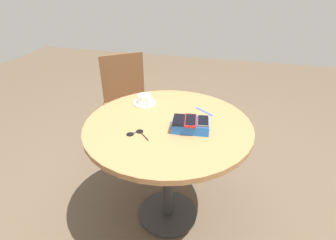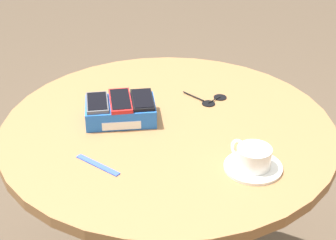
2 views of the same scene
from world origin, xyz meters
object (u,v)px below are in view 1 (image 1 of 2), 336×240
saucer (145,103)px  chair_near_window (129,104)px  phone_black (179,120)px  lanyard_strap (204,111)px  sunglasses (136,133)px  phone_red (191,120)px  phone_box (191,125)px  coffee_cup (144,99)px  phone_gray (203,121)px  round_table (168,140)px

saucer → chair_near_window: bearing=-55.3°
phone_black → lanyard_strap: (-0.11, -0.25, -0.06)m
lanyard_strap → sunglasses: size_ratio=1.03×
saucer → sunglasses: 0.37m
saucer → phone_red: bearing=144.6°
phone_box → phone_red: 0.03m
phone_black → coffee_cup: bearing=-41.6°
saucer → chair_near_window: (0.34, -0.49, -0.28)m
phone_gray → phone_black: same height
chair_near_window → round_table: bearing=128.5°
phone_box → sunglasses: (0.28, 0.12, -0.03)m
coffee_cup → lanyard_strap: (-0.40, 0.01, -0.03)m
lanyard_strap → chair_near_window: (0.73, -0.50, -0.28)m
phone_red → chair_near_window: chair_near_window is taller
round_table → sunglasses: sunglasses is taller
round_table → phone_red: bearing=163.0°
phone_red → sunglasses: bearing=22.2°
phone_red → phone_black: 0.06m
phone_gray → phone_red: size_ratio=0.86×
phone_gray → coffee_cup: size_ratio=1.22×
phone_gray → saucer: (0.42, -0.24, -0.06)m
phone_gray → phone_red: bearing=10.0°
phone_black → saucer: size_ratio=0.89×
phone_black → coffee_cup: (0.29, -0.26, -0.02)m
phone_red → phone_black: (0.06, 0.01, -0.00)m
coffee_cup → lanyard_strap: size_ratio=0.73×
phone_red → saucer: 0.44m
chair_near_window → lanyard_strap: bearing=145.8°
coffee_cup → chair_near_window: chair_near_window is taller
phone_black → phone_red: bearing=-173.7°
phone_gray → sunglasses: 0.37m
phone_red → coffee_cup: (0.35, -0.25, -0.02)m
chair_near_window → phone_gray: bearing=136.2°
sunglasses → chair_near_window: size_ratio=0.15×
chair_near_window → phone_box: bearing=133.3°
phone_box → lanyard_strap: phone_box is taller
lanyard_strap → sunglasses: 0.47m
saucer → round_table: bearing=135.9°
saucer → coffee_cup: bearing=133.0°
phone_gray → chair_near_window: (0.76, -0.73, -0.34)m
phone_red → coffee_cup: size_ratio=1.42×
phone_black → saucer: (0.29, -0.26, -0.06)m
phone_gray → lanyard_strap: 0.24m
phone_box → coffee_cup: (0.35, -0.24, 0.01)m
phone_gray → phone_box: bearing=5.4°
phone_box → phone_gray: size_ratio=1.70×
phone_red → chair_near_window: 1.07m
saucer → coffee_cup: (-0.00, 0.00, 0.03)m
phone_gray → phone_black: size_ratio=0.95×
phone_box → round_table: bearing=-14.8°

